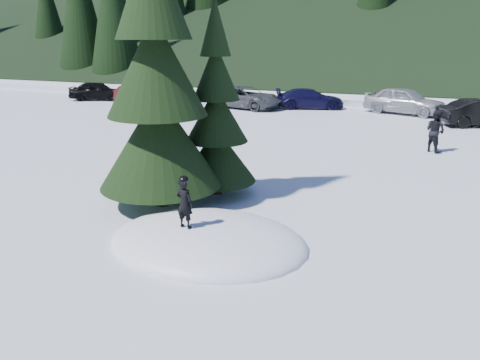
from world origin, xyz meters
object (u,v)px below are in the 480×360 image
(adult_0, at_px, (435,131))
(car_2, at_px, (245,97))
(car_3, at_px, (310,99))
(spruce_short, at_px, (217,121))
(car_1, at_px, (139,95))
(car_4, at_px, (404,101))
(child_skier, at_px, (185,203))
(car_0, at_px, (97,91))
(spruce_tall, at_px, (156,80))

(adult_0, distance_m, car_2, 13.71)
(adult_0, distance_m, car_3, 11.92)
(spruce_short, relative_size, car_1, 1.32)
(car_2, relative_size, car_3, 1.14)
(car_1, relative_size, car_4, 0.90)
(car_3, height_order, car_4, car_4)
(child_skier, bearing_deg, car_2, -65.59)
(car_4, bearing_deg, adult_0, -151.53)
(child_skier, height_order, car_4, car_4)
(child_skier, relative_size, car_0, 0.28)
(spruce_short, xyz_separation_m, child_skier, (0.85, -3.57, -1.09))
(spruce_short, relative_size, adult_0, 3.25)
(spruce_short, distance_m, car_3, 17.36)
(car_2, xyz_separation_m, car_3, (3.79, 1.32, -0.06))
(car_4, bearing_deg, child_skier, -170.43)
(car_3, bearing_deg, spruce_tall, 162.53)
(car_0, xyz_separation_m, car_4, (20.47, 1.50, 0.12))
(spruce_short, distance_m, adult_0, 9.77)
(car_4, bearing_deg, spruce_tall, -176.91)
(child_skier, relative_size, adult_0, 0.64)
(spruce_short, relative_size, child_skier, 5.06)
(spruce_tall, height_order, car_0, spruce_tall)
(car_2, bearing_deg, car_0, 104.98)
(car_1, bearing_deg, car_0, 95.18)
(child_skier, bearing_deg, car_1, -47.21)
(car_0, relative_size, car_2, 0.80)
(adult_0, relative_size, car_0, 0.43)
(car_2, bearing_deg, spruce_short, -148.35)
(spruce_short, height_order, car_3, spruce_short)
(spruce_tall, xyz_separation_m, car_2, (-4.19, 17.32, -2.65))
(adult_0, bearing_deg, car_3, -12.93)
(child_skier, height_order, car_3, child_skier)
(spruce_short, relative_size, car_2, 1.12)
(adult_0, relative_size, car_1, 0.41)
(adult_0, distance_m, car_1, 18.98)
(car_4, bearing_deg, car_2, 116.25)
(spruce_tall, height_order, car_1, spruce_tall)
(spruce_short, xyz_separation_m, adult_0, (5.81, 7.75, -1.28))
(spruce_short, height_order, child_skier, spruce_short)
(car_3, bearing_deg, child_skier, 167.48)
(spruce_short, height_order, car_4, spruce_short)
(car_0, height_order, car_2, car_2)
(car_2, bearing_deg, adult_0, -113.01)
(car_1, distance_m, car_3, 10.96)
(car_1, bearing_deg, adult_0, -88.33)
(car_1, bearing_deg, child_skier, -122.37)
(car_0, bearing_deg, car_4, -107.37)
(spruce_tall, relative_size, car_0, 2.24)
(spruce_tall, distance_m, car_4, 19.44)
(spruce_short, distance_m, car_4, 17.72)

